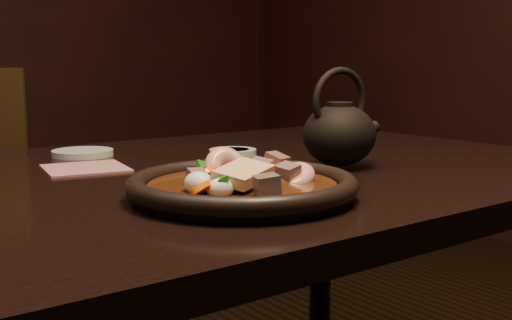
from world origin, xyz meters
TOP-DOWN VIEW (x-y plane):
  - table at (0.00, 0.00)m, footprint 1.60×0.90m
  - plate at (0.02, -0.22)m, footprint 0.31×0.31m
  - stirfry at (0.02, -0.22)m, footprint 0.23×0.18m
  - soy_dish at (0.24, 0.11)m, footprint 0.09×0.09m
  - saucer_right at (0.00, 0.28)m, footprint 0.12×0.12m
  - napkin at (-0.05, 0.13)m, footprint 0.15×0.15m
  - teapot at (0.30, -0.12)m, footprint 0.15×0.13m

SIDE VIEW (x-z plane):
  - table at x=0.00m, z-range 0.30..1.05m
  - napkin at x=-0.05m, z-range 0.75..0.75m
  - saucer_right at x=0.00m, z-range 0.75..0.76m
  - soy_dish at x=0.24m, z-range 0.75..0.76m
  - plate at x=0.02m, z-range 0.75..0.78m
  - stirfry at x=0.02m, z-range 0.74..0.81m
  - teapot at x=0.30m, z-range 0.73..0.90m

